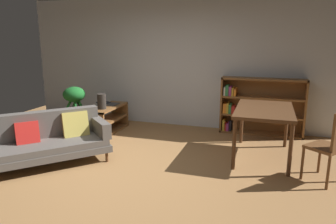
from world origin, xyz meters
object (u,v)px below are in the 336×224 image
(media_console, at_px, (108,119))
(desk_speaker, at_px, (102,101))
(fabric_couch, at_px, (43,139))
(open_laptop, at_px, (109,104))
(dining_chair_near, at_px, (332,143))
(potted_floor_plant, at_px, (75,101))
(bookshelf, at_px, (257,106))
(dining_table, at_px, (264,113))

(media_console, bearing_deg, desk_speaker, -87.91)
(fabric_couch, xyz_separation_m, open_laptop, (0.06, 1.96, 0.16))
(desk_speaker, bearing_deg, open_laptop, 99.07)
(desk_speaker, relative_size, dining_chair_near, 0.30)
(potted_floor_plant, bearing_deg, bookshelf, 11.96)
(dining_table, distance_m, bookshelf, 1.35)
(open_laptop, height_order, bookshelf, bookshelf)
(potted_floor_plant, distance_m, dining_table, 3.84)
(desk_speaker, relative_size, dining_table, 0.21)
(fabric_couch, height_order, open_laptop, fabric_couch)
(media_console, distance_m, dining_table, 3.08)
(fabric_couch, height_order, desk_speaker, desk_speaker)
(potted_floor_plant, bearing_deg, dining_chair_near, -15.00)
(bookshelf, bearing_deg, open_laptop, -167.47)
(media_console, relative_size, dining_table, 0.79)
(desk_speaker, distance_m, potted_floor_plant, 0.85)
(fabric_couch, relative_size, desk_speaker, 6.43)
(media_console, distance_m, dining_chair_near, 4.06)
(fabric_couch, xyz_separation_m, potted_floor_plant, (-0.68, 1.84, 0.20))
(fabric_couch, distance_m, media_console, 1.81)
(fabric_couch, relative_size, dining_table, 1.38)
(bookshelf, bearing_deg, desk_speaker, -159.82)
(fabric_couch, bearing_deg, dining_chair_near, 8.48)
(dining_table, height_order, dining_chair_near, dining_chair_near)
(media_console, height_order, bookshelf, bookshelf)
(open_laptop, distance_m, dining_chair_near, 4.15)
(media_console, xyz_separation_m, dining_table, (3.00, -0.52, 0.45))
(desk_speaker, bearing_deg, potted_floor_plant, 160.96)
(media_console, distance_m, desk_speaker, 0.47)
(media_console, relative_size, bookshelf, 0.68)
(dining_table, bearing_deg, media_console, 170.15)
(media_console, height_order, desk_speaker, desk_speaker)
(desk_speaker, height_order, bookshelf, bookshelf)
(fabric_couch, bearing_deg, desk_speaker, 85.57)
(open_laptop, bearing_deg, dining_chair_near, -19.29)
(open_laptop, distance_m, bookshelf, 2.99)
(open_laptop, xyz_separation_m, desk_speaker, (0.06, -0.40, 0.13))
(media_console, distance_m, potted_floor_plant, 0.85)
(media_console, relative_size, desk_speaker, 3.70)
(fabric_couch, bearing_deg, potted_floor_plant, 110.17)
(fabric_couch, relative_size, open_laptop, 4.65)
(fabric_couch, xyz_separation_m, desk_speaker, (0.12, 1.56, 0.29))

